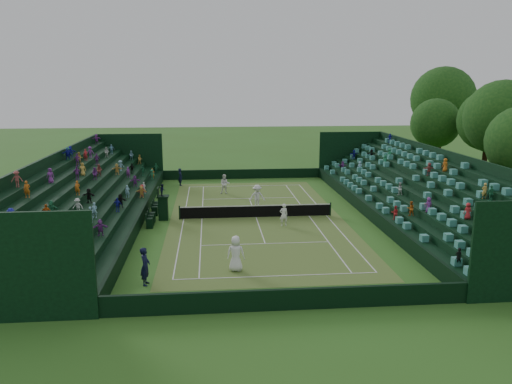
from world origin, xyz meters
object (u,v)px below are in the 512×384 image
umpire_chair (163,205)px  player_near_east (284,215)px  player_far_east (257,197)px  player_near_west (236,254)px  player_far_west (225,184)px  tennis_net (256,211)px

umpire_chair → player_near_east: bearing=-15.8°
player_far_east → umpire_chair: bearing=-163.2°
player_near_west → player_near_east: player_near_west is taller
player_far_west → player_near_east: bearing=-66.0°
tennis_net → player_far_west: 8.83m
player_near_east → player_far_west: player_far_west is taller
tennis_net → player_far_east: player_far_east is taller
umpire_chair → player_far_west: umpire_chair is taller
tennis_net → player_near_west: (-2.12, -10.90, 0.47)m
player_near_east → player_near_west: bearing=55.5°
umpire_chair → player_near_east: 9.11m
tennis_net → player_near_east: 3.04m
player_near_west → player_far_west: 19.46m
tennis_net → player_far_west: size_ratio=6.38×
player_near_west → player_far_east: 13.78m
player_near_west → player_near_east: bearing=-105.6°
player_near_west → tennis_net: bearing=-91.9°
player_near_east → player_far_west: (-3.87, 11.01, 0.09)m
player_far_east → player_far_west: bearing=109.6°
tennis_net → umpire_chair: 7.03m
player_near_east → tennis_net: bearing=-64.0°
player_far_west → player_near_west: bearing=-85.4°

